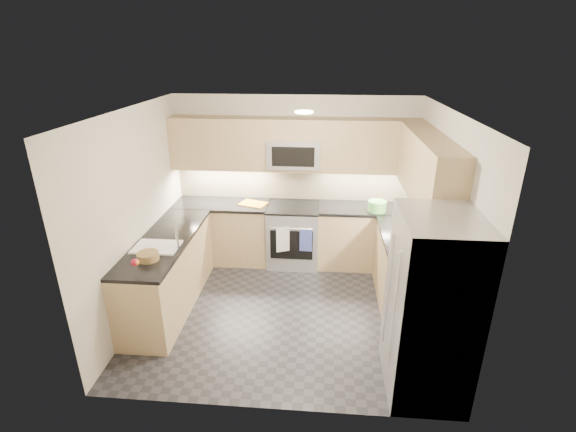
{
  "coord_description": "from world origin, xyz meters",
  "views": [
    {
      "loc": [
        0.41,
        -4.49,
        3.13
      ],
      "look_at": [
        0.0,
        0.35,
        1.15
      ],
      "focal_mm": 26.0,
      "sensor_mm": 36.0,
      "label": 1
    }
  ],
  "objects_px": {
    "gas_range": "(293,235)",
    "cutting_board": "(253,204)",
    "utensil_bowl": "(377,206)",
    "microwave": "(294,153)",
    "refrigerator": "(431,307)",
    "fruit_basket": "(148,256)"
  },
  "relations": [
    {
      "from": "gas_range",
      "to": "microwave",
      "type": "height_order",
      "value": "microwave"
    },
    {
      "from": "cutting_board",
      "to": "refrigerator",
      "type": "bearing_deg",
      "value": -49.96
    },
    {
      "from": "gas_range",
      "to": "refrigerator",
      "type": "bearing_deg",
      "value": -59.12
    },
    {
      "from": "gas_range",
      "to": "refrigerator",
      "type": "distance_m",
      "value": 2.86
    },
    {
      "from": "gas_range",
      "to": "cutting_board",
      "type": "xyz_separation_m",
      "value": [
        -0.6,
        0.02,
        0.49
      ]
    },
    {
      "from": "gas_range",
      "to": "fruit_basket",
      "type": "relative_size",
      "value": 3.83
    },
    {
      "from": "refrigerator",
      "to": "utensil_bowl",
      "type": "relative_size",
      "value": 6.86
    },
    {
      "from": "cutting_board",
      "to": "utensil_bowl",
      "type": "bearing_deg",
      "value": -4.12
    },
    {
      "from": "gas_range",
      "to": "utensil_bowl",
      "type": "height_order",
      "value": "utensil_bowl"
    },
    {
      "from": "refrigerator",
      "to": "microwave",
      "type": "bearing_deg",
      "value": 119.62
    },
    {
      "from": "cutting_board",
      "to": "fruit_basket",
      "type": "xyz_separation_m",
      "value": [
        -0.88,
        -1.84,
        0.04
      ]
    },
    {
      "from": "gas_range",
      "to": "utensil_bowl",
      "type": "bearing_deg",
      "value": -5.31
    },
    {
      "from": "microwave",
      "to": "fruit_basket",
      "type": "distance_m",
      "value": 2.55
    },
    {
      "from": "microwave",
      "to": "refrigerator",
      "type": "bearing_deg",
      "value": -60.38
    },
    {
      "from": "fruit_basket",
      "to": "cutting_board",
      "type": "bearing_deg",
      "value": 64.56
    },
    {
      "from": "refrigerator",
      "to": "fruit_basket",
      "type": "distance_m",
      "value": 2.99
    },
    {
      "from": "utensil_bowl",
      "to": "fruit_basket",
      "type": "bearing_deg",
      "value": -147.56
    },
    {
      "from": "gas_range",
      "to": "cutting_board",
      "type": "relative_size",
      "value": 2.34
    },
    {
      "from": "microwave",
      "to": "refrigerator",
      "type": "xyz_separation_m",
      "value": [
        1.45,
        -2.55,
        -0.8
      ]
    },
    {
      "from": "utensil_bowl",
      "to": "cutting_board",
      "type": "relative_size",
      "value": 0.68
    },
    {
      "from": "fruit_basket",
      "to": "utensil_bowl",
      "type": "bearing_deg",
      "value": 32.44
    },
    {
      "from": "utensil_bowl",
      "to": "cutting_board",
      "type": "height_order",
      "value": "utensil_bowl"
    }
  ]
}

